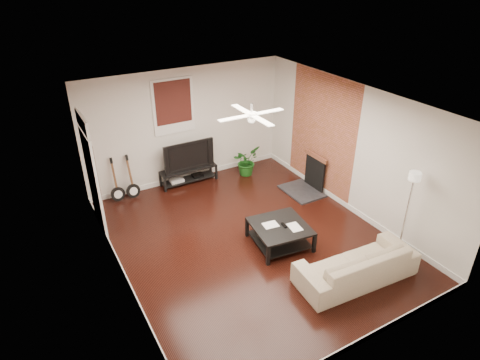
% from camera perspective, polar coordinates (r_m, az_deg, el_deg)
% --- Properties ---
extents(room, '(5.01, 6.01, 2.81)m').
position_cam_1_polar(room, '(7.61, 1.49, 0.42)').
color(room, black).
rests_on(room, ground).
extents(brick_accent, '(0.02, 2.20, 2.80)m').
position_cam_1_polar(brick_accent, '(9.69, 11.17, 6.22)').
color(brick_accent, '#975231').
rests_on(brick_accent, floor).
extents(fireplace, '(0.80, 1.10, 0.92)m').
position_cam_1_polar(fireplace, '(9.91, 9.39, 0.90)').
color(fireplace, black).
rests_on(fireplace, floor).
extents(window_back, '(1.00, 0.06, 1.30)m').
position_cam_1_polar(window_back, '(9.76, -9.17, 9.99)').
color(window_back, black).
rests_on(window_back, wall_back).
extents(door_left, '(0.08, 1.00, 2.50)m').
position_cam_1_polar(door_left, '(8.56, -19.66, 0.87)').
color(door_left, white).
rests_on(door_left, wall_left).
extents(tv_stand, '(1.41, 0.38, 0.40)m').
position_cam_1_polar(tv_stand, '(10.33, -7.08, 0.64)').
color(tv_stand, black).
rests_on(tv_stand, floor).
extents(tv, '(1.26, 0.17, 0.73)m').
position_cam_1_polar(tv, '(10.10, -7.31, 3.51)').
color(tv, black).
rests_on(tv, tv_stand).
extents(coffee_table, '(1.15, 1.15, 0.43)m').
position_cam_1_polar(coffee_table, '(8.13, 5.50, -7.49)').
color(coffee_table, black).
rests_on(coffee_table, floor).
extents(sofa, '(2.19, 0.98, 0.63)m').
position_cam_1_polar(sofa, '(7.53, 15.76, -11.08)').
color(sofa, tan).
rests_on(sofa, floor).
extents(floor_lamp, '(0.31, 0.31, 1.75)m').
position_cam_1_polar(floor_lamp, '(8.04, 21.94, -4.50)').
color(floor_lamp, silver).
rests_on(floor_lamp, floor).
extents(potted_plant, '(0.87, 0.84, 0.73)m').
position_cam_1_polar(potted_plant, '(10.59, 0.83, 2.62)').
color(potted_plant, '#195718').
rests_on(potted_plant, floor).
extents(guitar_left, '(0.32, 0.23, 1.05)m').
position_cam_1_polar(guitar_left, '(9.72, -16.75, -0.15)').
color(guitar_left, black).
rests_on(guitar_left, floor).
extents(guitar_right, '(0.35, 0.26, 1.05)m').
position_cam_1_polar(guitar_right, '(9.75, -14.73, 0.26)').
color(guitar_right, black).
rests_on(guitar_right, floor).
extents(ceiling_fan, '(1.24, 1.24, 0.32)m').
position_cam_1_polar(ceiling_fan, '(7.13, 1.61, 8.98)').
color(ceiling_fan, white).
rests_on(ceiling_fan, ceiling).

